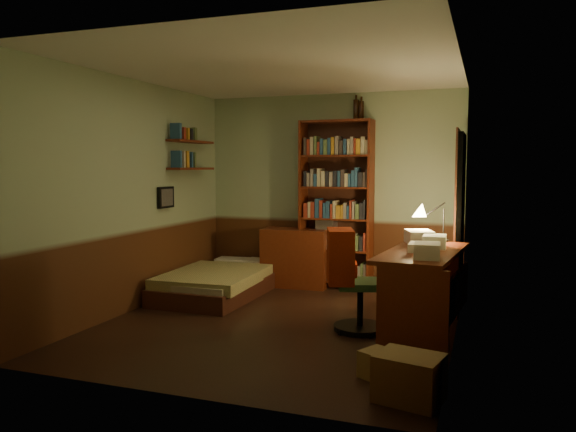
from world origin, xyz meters
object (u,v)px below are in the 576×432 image
(desk_lamp, at_px, (444,216))
(dresser, at_px, (296,258))
(bed, at_px, (221,273))
(cardboard_box_b, at_px, (382,365))
(bookshelf, at_px, (336,205))
(desk, at_px, (422,293))
(office_chair, at_px, (360,275))
(cardboard_box_a, at_px, (409,378))
(mini_stereo, at_px, (327,224))

(desk_lamp, bearing_deg, dresser, 137.67)
(bed, distance_m, cardboard_box_b, 3.26)
(dresser, relative_size, bookshelf, 0.40)
(desk, bearing_deg, office_chair, -169.29)
(dresser, bearing_deg, bookshelf, 6.14)
(cardboard_box_b, bearing_deg, office_chair, 109.94)
(desk_lamp, distance_m, office_chair, 1.22)
(desk_lamp, bearing_deg, cardboard_box_a, -108.09)
(office_chair, bearing_deg, desk, -13.64)
(bed, bearing_deg, bookshelf, 35.32)
(desk_lamp, bearing_deg, cardboard_box_b, -115.40)
(desk, height_order, cardboard_box_b, desk)
(desk, distance_m, office_chair, 0.61)
(bed, distance_m, cardboard_box_a, 3.68)
(office_chair, bearing_deg, desk_lamp, 30.13)
(office_chair, distance_m, cardboard_box_a, 1.73)
(mini_stereo, bearing_deg, cardboard_box_b, -63.84)
(mini_stereo, distance_m, office_chair, 2.10)
(dresser, xyz_separation_m, bookshelf, (0.54, 0.08, 0.72))
(bed, xyz_separation_m, cardboard_box_b, (2.44, -2.16, -0.18))
(desk, bearing_deg, mini_stereo, 134.54)
(desk, bearing_deg, cardboard_box_b, -91.55)
(bookshelf, distance_m, cardboard_box_b, 3.41)
(bookshelf, relative_size, cardboard_box_a, 5.10)
(desk, height_order, office_chair, office_chair)
(dresser, relative_size, desk_lamp, 1.60)
(desk, height_order, desk_lamp, desk_lamp)
(dresser, distance_m, office_chair, 2.18)
(cardboard_box_b, bearing_deg, bed, 138.58)
(office_chair, bearing_deg, cardboard_box_a, -84.45)
(bookshelf, bearing_deg, desk_lamp, -32.91)
(office_chair, height_order, cardboard_box_b, office_chair)
(desk_lamp, relative_size, cardboard_box_a, 1.26)
(desk_lamp, xyz_separation_m, office_chair, (-0.72, -0.82, -0.54))
(office_chair, bearing_deg, bookshelf, 93.28)
(bed, relative_size, desk_lamp, 3.42)
(bed, bearing_deg, desk, -18.69)
(desk, xyz_separation_m, cardboard_box_b, (-0.16, -1.24, -0.31))
(dresser, distance_m, desk_lamp, 2.32)
(mini_stereo, xyz_separation_m, desk, (1.47, -1.84, -0.44))
(bookshelf, xyz_separation_m, cardboard_box_a, (1.42, -3.38, -0.95))
(office_chair, height_order, cardboard_box_a, office_chair)
(bookshelf, bearing_deg, cardboard_box_a, -65.00)
(bookshelf, height_order, desk_lamp, bookshelf)
(mini_stereo, height_order, cardboard_box_a, mini_stereo)
(bed, distance_m, desk, 2.77)
(dresser, relative_size, cardboard_box_a, 2.02)
(desk, distance_m, cardboard_box_a, 1.61)
(mini_stereo, bearing_deg, dresser, -159.45)
(bed, distance_m, dresser, 1.09)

